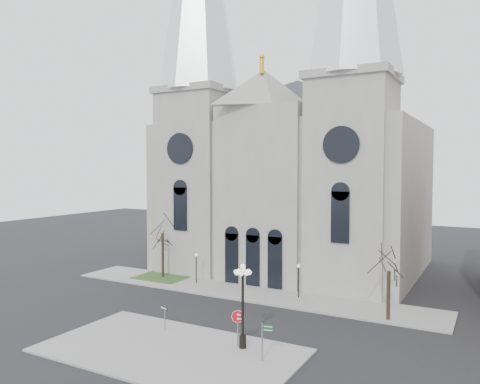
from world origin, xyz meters
The scene contains 13 objects.
ground centered at (0.00, 0.00, 0.00)m, with size 160.00×160.00×0.00m, color black.
sidewalk_near centered at (3.00, -5.00, 0.07)m, with size 18.00×10.00×0.14m, color gray.
sidewalk_far centered at (0.00, 11.00, 0.07)m, with size 40.00×6.00×0.14m, color gray.
grass_patch centered at (-11.00, 12.00, 0.09)m, with size 6.00×5.00×0.18m, color #2E4C20.
cathedral centered at (0.00, 22.86, 18.48)m, with size 33.00×26.66×54.00m.
tree_left centered at (-11.00, 12.00, 5.58)m, with size 3.20×3.20×7.50m.
tree_right centered at (15.00, 9.00, 4.47)m, with size 3.20×3.20×6.00m.
ped_lamp_left centered at (-6.00, 11.50, 2.33)m, with size 0.32×0.32×3.26m.
ped_lamp_right centered at (6.00, 11.50, 2.33)m, with size 0.32×0.32×3.26m.
stop_sign centered at (6.88, -2.19, 1.99)m, with size 0.94×0.16×2.61m.
globe_lamp centered at (7.33, -2.31, 3.88)m, with size 1.61×1.61×5.96m.
one_way_sign centered at (0.14, -1.87, 1.43)m, with size 0.78×0.33×1.87m.
street_name_sign centered at (9.59, -3.62, 1.60)m, with size 0.79×0.22×2.50m.
Camera 1 is at (22.72, -30.60, 12.80)m, focal length 35.00 mm.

